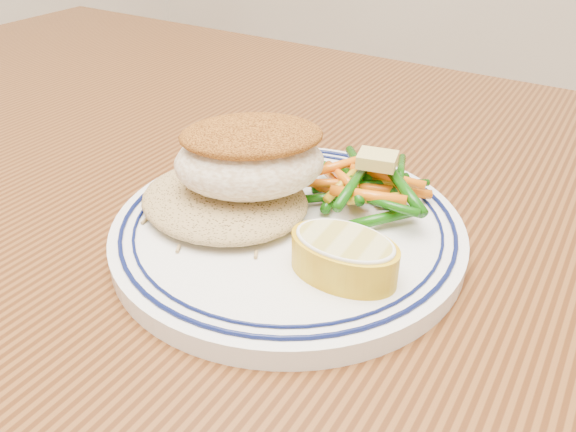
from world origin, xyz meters
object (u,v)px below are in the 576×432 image
Objects in this scene: plate at (288,229)px; lemon_wedge at (344,255)px; vegetable_pile at (365,185)px; rice_pilaf at (224,196)px; dining_table at (301,353)px; fish_fillet at (250,156)px.

lemon_wedge is (0.06, -0.03, 0.02)m from plate.
rice_pilaf is at bearing -140.77° from vegetable_pile.
dining_table is 11.73× the size of fish_fillet.
plate is 0.06m from fish_fillet.
plate is at bearing 152.99° from dining_table.
rice_pilaf is 0.10m from vegetable_pile.
vegetable_pile is at bearing 40.89° from fish_fillet.
plate is 3.53× the size of lemon_wedge.
rice_pilaf is 0.97× the size of fish_fillet.
fish_fillet is at bearing 160.60° from lemon_wedge.
plate is at bearing 0.33° from fish_fillet.
vegetable_pile is 1.53× the size of lemon_wedge.
rice_pilaf reaches higher than plate.
vegetable_pile is (0.08, 0.07, 0.00)m from rice_pilaf.
fish_fillet reaches higher than vegetable_pile.
fish_fillet is 0.09m from vegetable_pile.
fish_fillet is at bearing 32.16° from rice_pilaf.
fish_fillet is at bearing -179.67° from plate.
lemon_wedge is (0.03, -0.09, 0.00)m from vegetable_pile.
dining_table is 6.08× the size of plate.
rice_pilaf is (-0.06, -0.00, 0.12)m from dining_table.
dining_table is 0.16m from fish_fillet.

